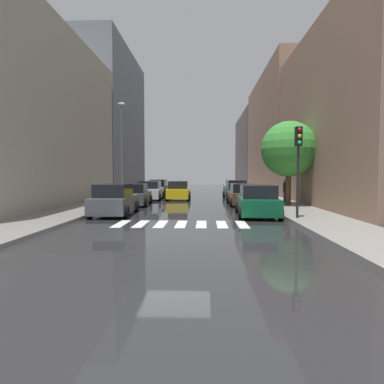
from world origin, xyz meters
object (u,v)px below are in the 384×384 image
(parked_car_left_third, at_px, (150,191))
(pedestrian_foreground, at_px, (285,190))
(parked_car_right_nearest, at_px, (257,202))
(parked_car_right_second, at_px, (242,195))
(lamp_post_left, at_px, (122,145))
(parked_car_left_nearest, at_px, (114,201))
(street_tree_right, at_px, (289,149))
(parked_car_left_second, at_px, (134,195))
(taxi_midroad, at_px, (178,191))
(traffic_light_right_corner, at_px, (298,152))
(parked_car_right_third, at_px, (235,190))
(parked_car_left_fourth, at_px, (159,188))

(parked_car_left_third, bearing_deg, pedestrian_foreground, -114.06)
(parked_car_right_nearest, height_order, pedestrian_foreground, pedestrian_foreground)
(parked_car_right_second, relative_size, lamp_post_left, 0.59)
(parked_car_left_nearest, height_order, street_tree_right, street_tree_right)
(parked_car_left_second, relative_size, street_tree_right, 0.80)
(pedestrian_foreground, bearing_deg, taxi_midroad, 64.38)
(parked_car_right_second, distance_m, lamp_post_left, 10.34)
(taxi_midroad, height_order, traffic_light_right_corner, traffic_light_right_corner)
(parked_car_right_second, relative_size, pedestrian_foreground, 2.66)
(parked_car_left_second, height_order, parked_car_right_third, parked_car_right_third)
(parked_car_right_third, distance_m, street_tree_right, 8.83)
(pedestrian_foreground, bearing_deg, parked_car_left_second, 98.93)
(pedestrian_foreground, relative_size, lamp_post_left, 0.22)
(parked_car_right_third, height_order, street_tree_right, street_tree_right)
(parked_car_left_nearest, distance_m, taxi_midroad, 11.59)
(parked_car_right_third, relative_size, taxi_midroad, 1.07)
(traffic_light_right_corner, distance_m, lamp_post_left, 15.25)
(parked_car_left_fourth, relative_size, parked_car_right_third, 1.01)
(traffic_light_right_corner, relative_size, lamp_post_left, 0.56)
(parked_car_left_third, relative_size, parked_car_right_nearest, 1.06)
(parked_car_left_nearest, distance_m, street_tree_right, 12.04)
(parked_car_left_fourth, bearing_deg, pedestrian_foreground, -134.41)
(parked_car_left_nearest, height_order, taxi_midroad, taxi_midroad)
(parked_car_left_fourth, xyz_separation_m, parked_car_right_second, (7.63, -11.28, -0.05))
(parked_car_left_second, xyz_separation_m, parked_car_right_third, (7.84, 6.92, 0.06))
(parked_car_left_nearest, bearing_deg, parked_car_right_nearest, -92.88)
(parked_car_right_second, bearing_deg, parked_car_right_nearest, -179.28)
(parked_car_right_second, xyz_separation_m, traffic_light_right_corner, (1.70, -8.12, 2.55))
(parked_car_left_fourth, height_order, parked_car_right_nearest, same)
(parked_car_left_fourth, distance_m, pedestrian_foreground, 15.25)
(pedestrian_foreground, height_order, street_tree_right, street_tree_right)
(traffic_light_right_corner, height_order, lamp_post_left, lamp_post_left)
(parked_car_left_third, xyz_separation_m, pedestrian_foreground, (10.70, -4.42, 0.28))
(parked_car_left_third, distance_m, parked_car_right_third, 7.73)
(parked_car_right_second, relative_size, traffic_light_right_corner, 1.06)
(parked_car_left_nearest, height_order, parked_car_right_third, parked_car_left_nearest)
(parked_car_left_fourth, relative_size, parked_car_right_second, 1.02)
(parked_car_right_third, xyz_separation_m, taxi_midroad, (-5.12, -1.30, -0.03))
(traffic_light_right_corner, bearing_deg, parked_car_left_fourth, 115.68)
(parked_car_left_fourth, bearing_deg, parked_car_left_nearest, -179.73)
(parked_car_left_third, height_order, street_tree_right, street_tree_right)
(parked_car_left_second, xyz_separation_m, parked_car_left_third, (0.25, 5.46, 0.04))
(parked_car_left_second, distance_m, traffic_light_right_corner, 12.40)
(parked_car_right_third, relative_size, lamp_post_left, 0.60)
(parked_car_left_nearest, xyz_separation_m, parked_car_left_fourth, (0.00, 17.43, -0.01))
(parked_car_right_nearest, xyz_separation_m, parked_car_right_third, (0.02, 12.79, 0.01))
(parked_car_left_second, relative_size, parked_car_right_third, 0.97)
(parked_car_left_fourth, bearing_deg, parked_car_right_nearest, -156.10)
(parked_car_left_third, xyz_separation_m, parked_car_left_fourth, (-0.13, 6.30, 0.01))
(parked_car_left_third, bearing_deg, parked_car_left_nearest, 177.67)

